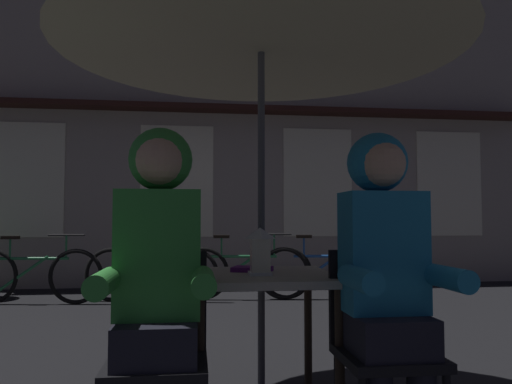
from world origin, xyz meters
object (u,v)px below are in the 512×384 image
bicycle_nearest (33,275)px  lantern (260,250)px  chair_left (158,345)px  bicycle_fourth (326,272)px  person_right_hooded (385,258)px  person_left_hooded (158,260)px  patio_umbrella (261,17)px  chair_right (381,339)px  book (252,269)px  cafe_table (261,294)px  bicycle_second (151,273)px  bicycle_third (243,272)px

bicycle_nearest → lantern: bearing=-59.6°
chair_left → bicycle_fourth: chair_left is taller
person_right_hooded → lantern: bearing=145.0°
person_left_hooded → bicycle_nearest: bearing=113.1°
patio_umbrella → bicycle_fourth: bearing=70.1°
lantern → chair_right: 0.69m
chair_left → bicycle_fourth: size_ratio=0.52×
chair_right → person_right_hooded: bearing=-90.0°
patio_umbrella → chair_left: (-0.48, -0.37, -1.57)m
book → chair_left: bearing=-114.0°
chair_left → patio_umbrella: bearing=37.5°
cafe_table → chair_left: chair_left is taller
bicycle_nearest → bicycle_second: bearing=0.1°
bicycle_second → bicycle_fourth: bearing=-2.0°
cafe_table → patio_umbrella: bearing=0.0°
patio_umbrella → book: 1.31m
bicycle_third → book: bearing=-94.8°
lantern → patio_umbrella: bearing=78.0°
book → bicycle_third: bearing=105.0°
chair_left → book: (0.45, 0.46, 0.26)m
chair_left → book: size_ratio=4.35×
lantern → bicycle_fourth: lantern is taller
chair_right → book: 0.74m
chair_left → lantern: bearing=32.1°
bicycle_second → book: bearing=-77.1°
person_left_hooded → bicycle_third: 4.29m
person_left_hooded → book: bearing=49.5°
person_left_hooded → bicycle_nearest: person_left_hooded is taller
bicycle_fourth → person_left_hooded: bearing=-113.8°
chair_right → person_left_hooded: (-0.96, -0.06, 0.36)m
person_right_hooded → book: (-0.51, 0.52, -0.09)m
patio_umbrella → chair_right: (0.48, -0.37, -1.57)m
lantern → chair_left: (-0.46, -0.29, -0.37)m
patio_umbrella → bicycle_second: patio_umbrella is taller
cafe_table → lantern: lantern is taller
patio_umbrella → person_right_hooded: size_ratio=1.65×
chair_left → bicycle_nearest: (-1.78, 4.11, -0.14)m
lantern → chair_left: lantern is taller
book → chair_right: bearing=-22.2°
chair_left → cafe_table: bearing=37.5°
chair_right → bicycle_fourth: bearing=78.2°
lantern → person_left_hooded: 0.58m
bicycle_fourth → book: bearing=-110.9°
cafe_table → bicycle_nearest: size_ratio=0.44×
patio_umbrella → book: (-0.03, 0.09, -1.31)m
person_left_hooded → bicycle_nearest: 4.55m
cafe_table → person_right_hooded: (0.48, -0.43, 0.21)m
book → person_right_hooded: bearing=-25.5°
lantern → book: lantern is taller
chair_left → bicycle_nearest: 4.48m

